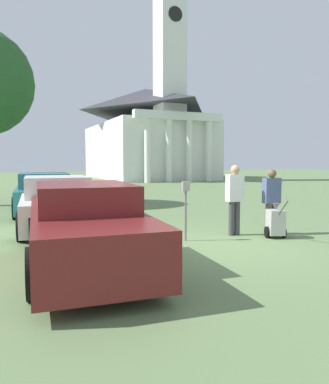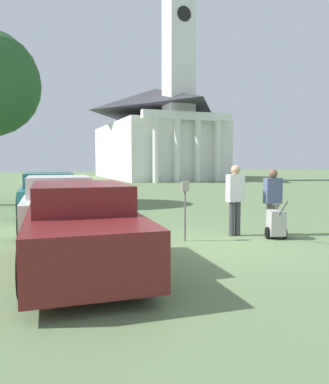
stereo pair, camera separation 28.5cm
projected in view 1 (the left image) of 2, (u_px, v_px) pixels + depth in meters
ground_plane at (217, 246)px, 8.21m from camera, size 120.00×120.00×0.00m
parked_car_maroon at (83, 225)px, 6.78m from camera, size 2.19×5.38×1.47m
parked_car_white at (57, 204)px, 10.29m from camera, size 2.21×4.86×1.45m
parked_car_teal at (44, 194)px, 13.56m from camera, size 2.27×4.95×1.43m
parking_meter at (186, 200)px, 8.68m from camera, size 0.18×0.09×1.39m
person_worker at (235, 195)px, 9.35m from camera, size 0.42×0.23×1.76m
person_supervisor at (271, 198)px, 9.43m from camera, size 0.45×0.27×1.66m
equipment_cart at (276, 222)px, 9.07m from camera, size 0.55×0.99×1.00m
church at (148, 127)px, 40.32m from camera, size 10.21×17.11×26.08m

